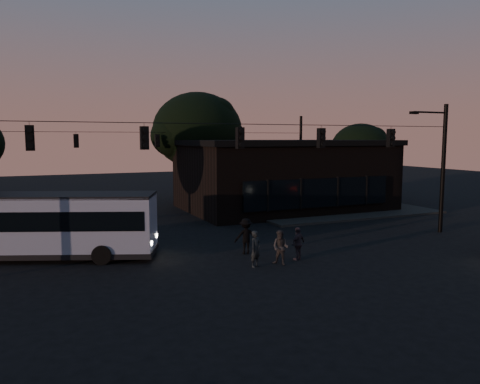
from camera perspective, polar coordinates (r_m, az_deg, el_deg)
name	(u,v)px	position (r m, az deg, el deg)	size (l,w,h in m)	color
ground	(280,276)	(19.27, 4.89, -10.16)	(120.00, 120.00, 0.00)	black
sidewalk_far_right	(329,209)	(37.10, 10.78, -2.01)	(14.00, 10.00, 0.15)	black
building	(283,174)	(36.90, 5.28, 2.14)	(15.40, 10.41, 5.40)	black
tree_behind	(198,131)	(40.29, -5.19, 7.47)	(7.60, 7.60, 9.43)	black
tree_right	(360,148)	(43.50, 14.44, 5.17)	(5.20, 5.20, 6.86)	black
signal_rig_near	(240,162)	(22.07, 0.00, 3.74)	(26.24, 0.30, 7.50)	black
signal_rig_far	(158,155)	(37.27, -10.02, 4.42)	(26.24, 0.30, 7.50)	black
bus	(38,223)	(23.44, -23.44, -3.43)	(10.84, 6.25, 3.01)	#858CA9
pedestrian_a	(256,249)	(20.33, 1.93, -6.94)	(0.58, 0.38, 1.58)	black
pedestrian_b	(281,247)	(20.75, 4.97, -6.74)	(0.75, 0.58, 1.54)	#2E2A2A
pedestrian_c	(298,243)	(21.61, 7.09, -6.25)	(0.89, 0.37, 1.53)	#2C242C
pedestrian_d	(246,236)	(22.53, 0.73, -5.42)	(1.11, 0.64, 1.72)	black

